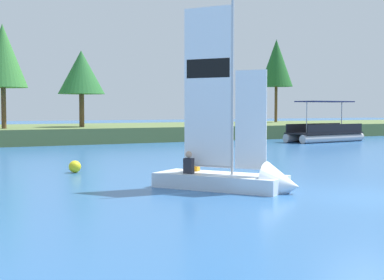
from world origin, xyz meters
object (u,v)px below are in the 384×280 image
Objects in this scene: shoreline_tree_right at (276,63)px; pontoon_boat at (324,132)px; shoreline_tree_centre at (3,56)px; sailboat at (242,175)px; shoreline_tree_midright at (81,73)px; channel_buoy at (75,167)px.

shoreline_tree_right is 15.92m from pontoon_boat.
shoreline_tree_centre is 25.48m from sailboat.
shoreline_tree_centre is at bearing 153.67° from pontoon_boat.
sailboat reaches higher than pontoon_boat.
shoreline_tree_right reaches higher than shoreline_tree_midright.
shoreline_tree_right is at bearing 13.52° from shoreline_tree_centre.
shoreline_tree_centre is 1.04× the size of sailboat.
shoreline_tree_right is at bearing 60.34° from pontoon_boat.
shoreline_tree_right is 39.65m from sailboat.
pontoon_boat reaches higher than channel_buoy.
shoreline_tree_right is 1.27× the size of pontoon_boat.
shoreline_tree_centre is 18.97m from channel_buoy.
shoreline_tree_midright is 18.18m from pontoon_boat.
shoreline_tree_midright is at bearing 143.64° from pontoon_boat.
shoreline_tree_centre is 0.85× the size of shoreline_tree_right.
shoreline_tree_right is (21.00, 5.08, 1.83)m from shoreline_tree_midright.
sailboat is 7.32m from channel_buoy.
channel_buoy is at bearing -137.59° from shoreline_tree_right.
sailboat is 14.50× the size of channel_buoy.
shoreline_tree_midright reaches higher than sailboat.
shoreline_tree_centre is at bearing -166.48° from shoreline_tree_right.
channel_buoy is at bearing -106.76° from shoreline_tree_midright.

